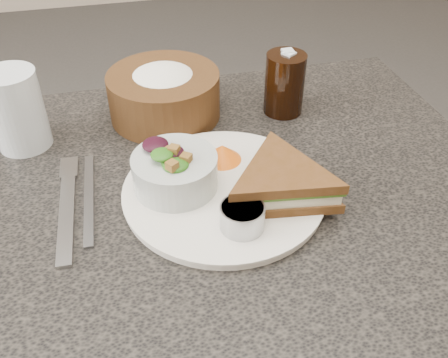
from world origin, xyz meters
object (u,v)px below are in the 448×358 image
salad_bowl (175,166)px  water_glass (17,110)px  dining_table (193,335)px  bread_basket (164,88)px  cola_glass (285,81)px  dinner_plate (224,191)px  sandwich (281,182)px  dressing_ramekin (242,217)px

salad_bowl → water_glass: bearing=140.5°
dining_table → bread_basket: bearing=88.0°
dining_table → cola_glass: cola_glass is taller
dinner_plate → water_glass: bearing=144.6°
sandwich → water_glass: 0.44m
dressing_ramekin → water_glass: (-0.30, 0.29, 0.04)m
sandwich → salad_bowl: (-0.14, 0.06, 0.01)m
sandwich → bread_basket: bread_basket is taller
sandwich → dressing_ramekin: size_ratio=3.12×
dining_table → salad_bowl: bearing=-173.9°
dressing_ramekin → dining_table: bearing=119.9°
salad_bowl → dressing_ramekin: bearing=-56.1°
dining_table → sandwich: sandwich is taller
water_glass → cola_glass: bearing=-0.1°
sandwich → cola_glass: 0.26m
salad_bowl → water_glass: (-0.23, 0.19, 0.02)m
bread_basket → cola_glass: size_ratio=1.61×
dining_table → sandwich: bearing=-24.2°
dining_table → salad_bowl: 0.42m
dinner_plate → dining_table: bearing=157.9°
salad_bowl → dressing_ramekin: salad_bowl is taller
dining_table → bread_basket: bread_basket is taller
dressing_ramekin → bread_basket: 0.33m
sandwich → dressing_ramekin: bearing=-138.0°
sandwich → salad_bowl: size_ratio=1.51×
cola_glass → water_glass: size_ratio=0.93×
salad_bowl → bread_basket: bearing=85.5°
sandwich → cola_glass: cola_glass is taller
bread_basket → water_glass: 0.25m
dinner_plate → sandwich: size_ratio=1.58×
dinner_plate → cola_glass: (0.16, 0.21, 0.06)m
sandwich → water_glass: bearing=154.1°
dinner_plate → bread_basket: bearing=101.6°
dinner_plate → dressing_ramekin: bearing=-87.2°
dining_table → dressing_ramekin: bearing=-60.1°
dinner_plate → water_glass: size_ratio=2.23×
sandwich → salad_bowl: bearing=165.3°
sandwich → dressing_ramekin: 0.09m
dressing_ramekin → bread_basket: bread_basket is taller
sandwich → salad_bowl: salad_bowl is taller
dressing_ramekin → bread_basket: bearing=99.4°
salad_bowl → water_glass: size_ratio=0.94×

